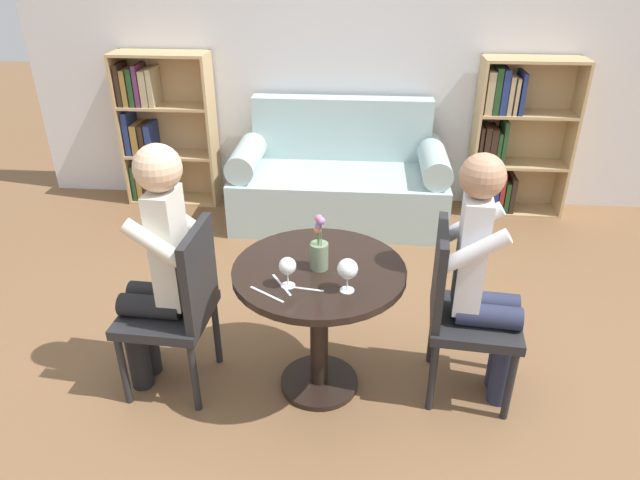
# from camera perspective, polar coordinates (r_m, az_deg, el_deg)

# --- Properties ---
(ground_plane) EXTENTS (16.00, 16.00, 0.00)m
(ground_plane) POSITION_cam_1_polar(r_m,az_deg,el_deg) (3.06, -0.08, -14.19)
(ground_plane) COLOR brown
(back_wall) EXTENTS (5.20, 0.05, 2.70)m
(back_wall) POSITION_cam_1_polar(r_m,az_deg,el_deg) (4.72, 2.44, 19.58)
(back_wall) COLOR silver
(back_wall) RESTS_ON ground_plane
(round_table) EXTENTS (0.81, 0.81, 0.70)m
(round_table) POSITION_cam_1_polar(r_m,az_deg,el_deg) (2.72, -0.08, -5.85)
(round_table) COLOR black
(round_table) RESTS_ON ground_plane
(couch) EXTENTS (1.66, 0.80, 0.92)m
(couch) POSITION_cam_1_polar(r_m,az_deg,el_deg) (4.59, 1.95, 5.83)
(couch) COLOR #A8C1C1
(couch) RESTS_ON ground_plane
(bookshelf_left) EXTENTS (0.76, 0.28, 1.25)m
(bookshelf_left) POSITION_cam_1_polar(r_m,az_deg,el_deg) (5.03, -15.81, 10.31)
(bookshelf_left) COLOR tan
(bookshelf_left) RESTS_ON ground_plane
(bookshelf_right) EXTENTS (0.76, 0.28, 1.25)m
(bookshelf_right) POSITION_cam_1_polar(r_m,az_deg,el_deg) (4.87, 18.30, 9.32)
(bookshelf_right) COLOR tan
(bookshelf_right) RESTS_ON ground_plane
(chair_left) EXTENTS (0.44, 0.44, 0.90)m
(chair_left) POSITION_cam_1_polar(r_m,az_deg,el_deg) (2.84, -13.90, -6.16)
(chair_left) COLOR #232326
(chair_left) RESTS_ON ground_plane
(chair_right) EXTENTS (0.46, 0.46, 0.90)m
(chair_right) POSITION_cam_1_polar(r_m,az_deg,el_deg) (2.82, 13.88, -6.50)
(chair_right) COLOR #232326
(chair_right) RESTS_ON ground_plane
(person_left) EXTENTS (0.43, 0.36, 1.29)m
(person_left) POSITION_cam_1_polar(r_m,az_deg,el_deg) (2.77, -15.99, -2.51)
(person_left) COLOR black
(person_left) RESTS_ON ground_plane
(person_right) EXTENTS (0.44, 0.37, 1.27)m
(person_right) POSITION_cam_1_polar(r_m,az_deg,el_deg) (2.73, 16.16, -3.70)
(person_right) COLOR #282D47
(person_right) RESTS_ON ground_plane
(wine_glass_left) EXTENTS (0.08, 0.08, 0.14)m
(wine_glass_left) POSITION_cam_1_polar(r_m,az_deg,el_deg) (2.46, -3.27, -2.71)
(wine_glass_left) COLOR white
(wine_glass_left) RESTS_ON round_table
(wine_glass_right) EXTENTS (0.09, 0.09, 0.16)m
(wine_glass_right) POSITION_cam_1_polar(r_m,az_deg,el_deg) (2.42, 2.77, -3.00)
(wine_glass_right) COLOR white
(wine_glass_right) RESTS_ON round_table
(flower_vase) EXTENTS (0.08, 0.08, 0.28)m
(flower_vase) POSITION_cam_1_polar(r_m,az_deg,el_deg) (2.58, -0.09, -0.97)
(flower_vase) COLOR gray
(flower_vase) RESTS_ON round_table
(knife_left_setting) EXTENTS (0.19, 0.04, 0.00)m
(knife_left_setting) POSITION_cam_1_polar(r_m,az_deg,el_deg) (2.49, -1.75, -4.86)
(knife_left_setting) COLOR silver
(knife_left_setting) RESTS_ON round_table
(fork_left_setting) EXTENTS (0.16, 0.11, 0.00)m
(fork_left_setting) POSITION_cam_1_polar(r_m,az_deg,el_deg) (2.46, -5.34, -5.42)
(fork_left_setting) COLOR silver
(fork_left_setting) RESTS_ON round_table
(knife_right_setting) EXTENTS (0.11, 0.17, 0.00)m
(knife_right_setting) POSITION_cam_1_polar(r_m,az_deg,el_deg) (2.51, -3.86, -4.49)
(knife_right_setting) COLOR silver
(knife_right_setting) RESTS_ON round_table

